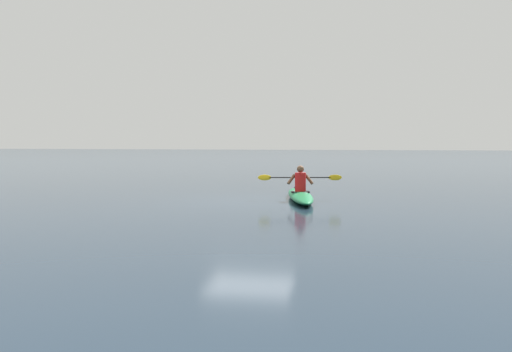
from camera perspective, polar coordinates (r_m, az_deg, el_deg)
name	(u,v)px	position (r m, az deg, el deg)	size (l,w,h in m)	color
ground_plane	(250,202)	(17.49, -0.61, -2.43)	(160.00, 160.00, 0.00)	#1E2D3D
kayak	(300,196)	(17.88, 4.19, -1.86)	(1.47, 4.57, 0.27)	#19723F
kayaker	(300,180)	(17.81, 4.21, -0.37)	(2.46, 0.61, 0.76)	red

